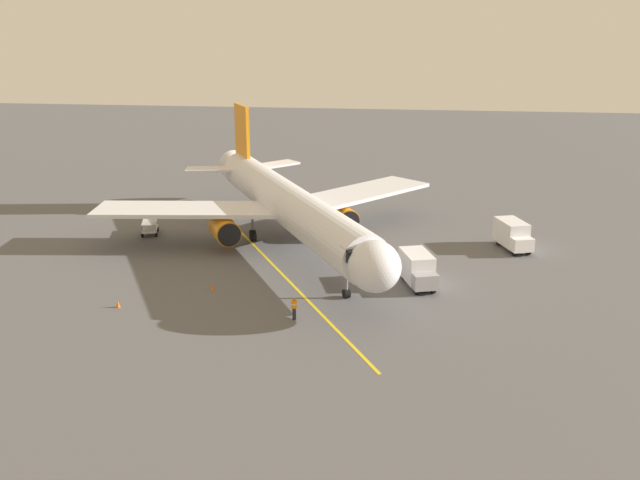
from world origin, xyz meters
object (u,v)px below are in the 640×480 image
object	(u,v)px
airplane	(287,205)
ground_crew_marshaller	(294,308)
box_truck_near_nose	(418,269)
baggage_cart_portside	(150,228)
box_truck_starboard_side	(513,235)
safety_cone_nose_right	(213,287)
safety_cone_nose_left	(118,304)

from	to	relation	value
airplane	ground_crew_marshaller	distance (m)	17.22
box_truck_near_nose	baggage_cart_portside	xyz separation A→B (m)	(26.23, -10.56, -0.73)
airplane	box_truck_starboard_side	world-z (taller)	airplane
box_truck_starboard_side	safety_cone_nose_right	size ratio (longest dim) A/B	9.06
airplane	safety_cone_nose_left	xyz separation A→B (m)	(9.73, 16.14, -3.73)
ground_crew_marshaller	safety_cone_nose_left	world-z (taller)	ground_crew_marshaller
box_truck_near_nose	safety_cone_nose_left	xyz separation A→B (m)	(21.78, 7.45, -1.11)
safety_cone_nose_left	safety_cone_nose_right	distance (m)	7.30
box_truck_starboard_side	safety_cone_nose_right	xyz separation A→B (m)	(24.53, 13.65, -1.11)
box_truck_starboard_side	box_truck_near_nose	bearing A→B (deg)	50.54
ground_crew_marshaller	safety_cone_nose_right	bearing A→B (deg)	-32.97
airplane	safety_cone_nose_right	distance (m)	12.99
box_truck_near_nose	baggage_cart_portside	bearing A→B (deg)	-21.93
safety_cone_nose_right	baggage_cart_portside	bearing A→B (deg)	-52.94
ground_crew_marshaller	airplane	bearing A→B (deg)	-78.17
airplane	ground_crew_marshaller	bearing A→B (deg)	101.83
box_truck_starboard_side	safety_cone_nose_right	distance (m)	28.09
ground_crew_marshaller	box_truck_near_nose	bearing A→B (deg)	-137.42
ground_crew_marshaller	box_truck_starboard_side	xyz separation A→B (m)	(-17.22, -18.39, 0.50)
ground_crew_marshaller	box_truck_near_nose	size ratio (longest dim) A/B	0.34
airplane	safety_cone_nose_right	size ratio (longest dim) A/B	66.97
box_truck_starboard_side	airplane	bearing A→B (deg)	4.99
box_truck_near_nose	airplane	bearing A→B (deg)	-35.80
safety_cone_nose_left	safety_cone_nose_right	world-z (taller)	same
box_truck_near_nose	safety_cone_nose_left	distance (m)	23.05
box_truck_near_nose	baggage_cart_portside	world-z (taller)	box_truck_near_nose
airplane	box_truck_near_nose	distance (m)	15.09
ground_crew_marshaller	baggage_cart_portside	distance (m)	25.53
ground_crew_marshaller	safety_cone_nose_left	distance (m)	13.23
safety_cone_nose_left	baggage_cart_portside	bearing A→B (deg)	-76.13
box_truck_near_nose	box_truck_starboard_side	size ratio (longest dim) A/B	1.00
baggage_cart_portside	safety_cone_nose_left	xyz separation A→B (m)	(-4.45, 18.01, -0.38)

